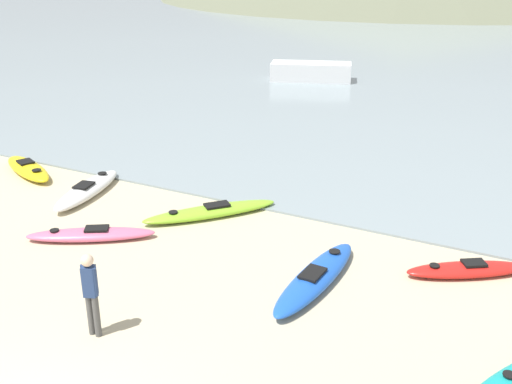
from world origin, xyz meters
TOP-DOWN VIEW (x-y plane):
  - bay_water at (0.00, 44.20)m, footprint 160.00×70.00m
  - kayak_on_sand_0 at (-1.74, 8.22)m, footprint 2.84×3.13m
  - kayak_on_sand_1 at (-5.57, 7.86)m, footprint 1.37×3.24m
  - kayak_on_sand_2 at (4.67, 8.12)m, footprint 2.54×1.95m
  - kayak_on_sand_3 at (-8.43, 8.38)m, footprint 2.93×1.85m
  - kayak_on_sand_4 at (1.96, 6.29)m, footprint 0.89×3.47m
  - kayak_on_sand_5 at (-3.57, 5.75)m, footprint 2.91×2.11m
  - person_near_foreground at (-0.89, 2.85)m, footprint 0.33×0.25m
  - moored_boat_0 at (-6.08, 25.46)m, footprint 4.43×2.82m

SIDE VIEW (x-z plane):
  - bay_water at x=0.00m, z-range 0.00..0.06m
  - kayak_on_sand_2 at x=4.67m, z-range -0.02..0.29m
  - kayak_on_sand_5 at x=-3.57m, z-range -0.02..0.29m
  - kayak_on_sand_0 at x=-1.74m, z-range -0.02..0.30m
  - kayak_on_sand_4 at x=1.96m, z-range -0.02..0.35m
  - kayak_on_sand_3 at x=-8.43m, z-range -0.02..0.36m
  - kayak_on_sand_1 at x=-5.57m, z-range -0.02..0.37m
  - moored_boat_0 at x=-6.08m, z-range 0.06..0.99m
  - person_near_foreground at x=-0.89m, z-range 0.12..1.73m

